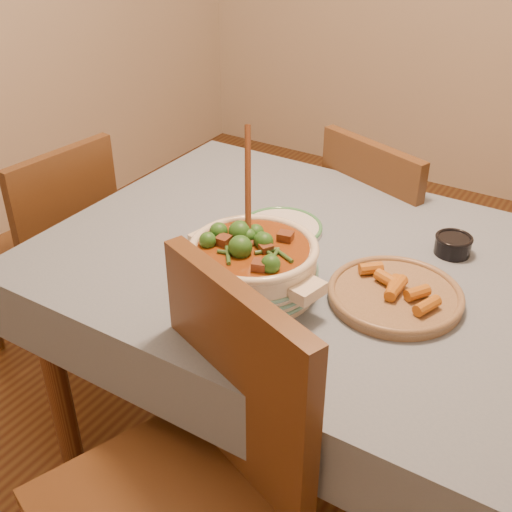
{
  "coord_description": "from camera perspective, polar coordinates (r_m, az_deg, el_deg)",
  "views": [
    {
      "loc": [
        0.52,
        -1.32,
        1.66
      ],
      "look_at": [
        -0.16,
        -0.23,
        0.86
      ],
      "focal_mm": 45.0,
      "sensor_mm": 36.0,
      "label": 1
    }
  ],
  "objects": [
    {
      "name": "chair_left",
      "position": [
        2.4,
        -17.37,
        1.05
      ],
      "size": [
        0.45,
        0.45,
        0.87
      ],
      "rotation": [
        0.0,
        0.0,
        -1.67
      ],
      "color": "brown",
      "rests_on": "floor"
    },
    {
      "name": "fried_plate",
      "position": [
        1.57,
        12.29,
        -3.22
      ],
      "size": [
        0.38,
        0.38,
        0.05
      ],
      "rotation": [
        0.0,
        0.0,
        0.22
      ],
      "color": "#9F7B58",
      "rests_on": "dining_table"
    },
    {
      "name": "chair_far",
      "position": [
        2.34,
        11.33,
        1.56
      ],
      "size": [
        0.53,
        0.53,
        0.89
      ],
      "rotation": [
        0.0,
        0.0,
        2.8
      ],
      "color": "brown",
      "rests_on": "floor"
    },
    {
      "name": "dining_table",
      "position": [
        1.73,
        8.55,
        -3.75
      ],
      "size": [
        1.68,
        1.08,
        0.76
      ],
      "color": "brown",
      "rests_on": "floor"
    },
    {
      "name": "white_plate",
      "position": [
        1.83,
        2.24,
        2.52
      ],
      "size": [
        0.24,
        0.24,
        0.02
      ],
      "rotation": [
        0.0,
        0.0,
        -0.01
      ],
      "color": "white",
      "rests_on": "dining_table"
    },
    {
      "name": "chair_near",
      "position": [
        1.44,
        -5.46,
        -18.52
      ],
      "size": [
        0.59,
        0.59,
        0.98
      ],
      "rotation": [
        0.0,
        0.0,
        -0.36
      ],
      "color": "brown",
      "rests_on": "floor"
    },
    {
      "name": "floor",
      "position": [
        2.18,
        7.12,
        -18.13
      ],
      "size": [
        4.5,
        4.5,
        0.0
      ],
      "primitive_type": "plane",
      "color": "#4F2A16",
      "rests_on": "ground"
    },
    {
      "name": "condiment_bowl",
      "position": [
        1.79,
        17.13,
        1.04
      ],
      "size": [
        0.1,
        0.1,
        0.05
      ],
      "rotation": [
        0.0,
        0.0,
        -0.09
      ],
      "color": "black",
      "rests_on": "dining_table"
    },
    {
      "name": "stew_casserole",
      "position": [
        1.54,
        -0.23,
        -0.53
      ],
      "size": [
        0.4,
        0.36,
        0.37
      ],
      "rotation": [
        0.0,
        0.0,
        -0.21
      ],
      "color": "beige",
      "rests_on": "dining_table"
    }
  ]
}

